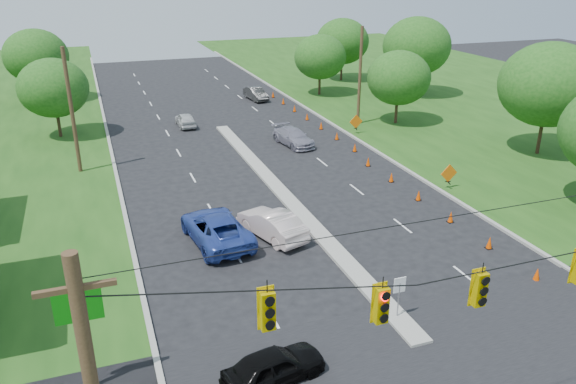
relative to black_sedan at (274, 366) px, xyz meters
name	(u,v)px	position (x,y,z in m)	size (l,w,h in m)	color
curb_left	(115,168)	(-3.91, 25.86, -0.67)	(0.25, 110.00, 0.16)	gray
curb_right	(358,141)	(16.29, 25.86, -0.67)	(0.25, 110.00, 0.16)	gray
median	(282,194)	(6.19, 16.86, -0.67)	(1.00, 34.00, 0.18)	gray
median_sign	(399,290)	(6.19, 1.86, 0.80)	(0.55, 0.06, 2.05)	gray
signal_span	(531,309)	(6.14, -5.14, 4.31)	(25.60, 0.32, 9.00)	#422D1C
utility_pole_far_left	(72,112)	(-6.31, 25.86, 3.83)	(0.28, 0.28, 9.00)	#422D1C
utility_pole_far_right	(360,77)	(18.69, 30.86, 3.83)	(0.28, 0.28, 9.00)	#422D1C
cone_1	(537,274)	(14.10, 2.36, -0.32)	(0.32, 0.32, 0.70)	#E84400
cone_2	(489,243)	(14.10, 5.86, -0.32)	(0.32, 0.32, 0.70)	#E84400
cone_3	(451,217)	(14.10, 9.36, -0.32)	(0.32, 0.32, 0.70)	#E84400
cone_4	(419,195)	(14.10, 12.86, -0.32)	(0.32, 0.32, 0.70)	#E84400
cone_5	(391,177)	(14.10, 16.36, -0.32)	(0.32, 0.32, 0.70)	#E84400
cone_6	(368,162)	(14.10, 19.86, -0.32)	(0.32, 0.32, 0.70)	#E84400
cone_7	(355,147)	(14.70, 23.36, -0.32)	(0.32, 0.32, 0.70)	#E84400
cone_8	(337,136)	(14.70, 26.86, -0.32)	(0.32, 0.32, 0.70)	#E84400
cone_9	(321,126)	(14.70, 30.36, -0.32)	(0.32, 0.32, 0.70)	#E84400
cone_10	(307,116)	(14.70, 33.86, -0.32)	(0.32, 0.32, 0.70)	#E84400
cone_11	(295,108)	(14.70, 37.36, -0.32)	(0.32, 0.32, 0.70)	#E84400
cone_12	(283,101)	(14.70, 40.86, -0.32)	(0.32, 0.32, 0.70)	#E84400
cone_13	(273,94)	(14.70, 44.36, -0.32)	(0.32, 0.32, 0.70)	#E84400
work_sign_1	(449,174)	(16.99, 13.86, 0.43)	(1.27, 0.58, 1.37)	black
work_sign_2	(356,122)	(16.99, 27.86, 0.43)	(1.27, 0.58, 1.37)	black
tree_5	(53,88)	(-7.81, 35.86, 3.67)	(5.88, 5.88, 6.86)	black
tree_6	(36,56)	(-9.81, 50.86, 4.29)	(6.72, 6.72, 7.84)	black
tree_8	(549,85)	(28.19, 17.86, 4.91)	(7.56, 7.56, 8.82)	black
tree_9	(399,78)	(22.19, 29.86, 3.67)	(5.88, 5.88, 6.86)	black
tree_10	(417,46)	(30.19, 39.86, 4.91)	(7.56, 7.56, 8.82)	black
tree_11	(342,41)	(26.19, 50.86, 4.29)	(6.72, 6.72, 7.84)	black
tree_12	(320,57)	(20.19, 43.86, 3.67)	(5.88, 5.88, 6.86)	black
black_sedan	(274,366)	(0.00, 0.00, 0.00)	(1.57, 3.91, 1.33)	black
white_sedan	(272,224)	(3.59, 11.14, 0.12)	(1.66, 4.75, 1.57)	#F5D9D2
blue_pickup	(216,228)	(0.56, 11.60, 0.16)	(2.75, 5.96, 1.66)	#294098
silver_car_far	(293,137)	(10.65, 26.75, 0.03)	(1.95, 4.81, 1.39)	gray
silver_car_oncoming	(185,120)	(3.17, 35.57, -0.02)	(1.52, 3.77, 1.29)	silver
dark_car_receding	(256,94)	(12.51, 43.88, 0.03)	(1.47, 4.21, 1.39)	#282828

